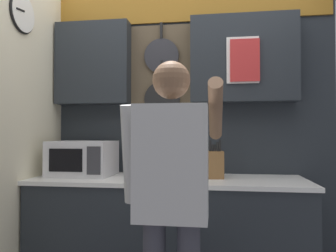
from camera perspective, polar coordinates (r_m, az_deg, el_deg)
base_cabinet_counter at (r=2.55m, az=0.01°, el=-19.46°), size 1.99×0.65×0.93m
back_wall_unit at (r=2.72m, az=1.16°, el=4.23°), size 2.56×0.23×2.52m
side_wall at (r=2.43m, az=-25.90°, el=-0.71°), size 0.07×1.60×2.52m
microwave at (r=2.64m, az=-14.57°, el=-5.46°), size 0.46×0.39×0.27m
knife_block at (r=2.44m, az=8.22°, el=-6.58°), size 0.13×0.16×0.28m
utensil_crock at (r=2.51m, az=-4.86°, el=-6.96°), size 0.13×0.13×0.34m
person at (r=1.75m, az=0.63°, el=-10.64°), size 0.54×0.59×1.63m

